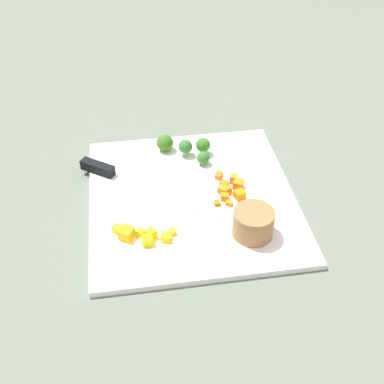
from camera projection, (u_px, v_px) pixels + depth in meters
ground_plane at (192, 201)px, 0.94m from camera, size 4.00×4.00×0.00m
cutting_board at (192, 198)px, 0.93m from camera, size 0.40×0.38×0.01m
prep_bowl at (253, 223)px, 0.84m from camera, size 0.07×0.07×0.05m
chef_knife at (130, 180)px, 0.96m from camera, size 0.23×0.30×0.02m
carrot_dice_0 at (228, 191)px, 0.93m from camera, size 0.01×0.01×0.01m
carrot_dice_1 at (240, 195)px, 0.92m from camera, size 0.02×0.02×0.02m
carrot_dice_2 at (225, 197)px, 0.92m from camera, size 0.02×0.02×0.01m
carrot_dice_3 at (229, 203)px, 0.91m from camera, size 0.01×0.01×0.01m
carrot_dice_4 at (223, 189)px, 0.94m from camera, size 0.02×0.02×0.01m
carrot_dice_5 at (224, 185)px, 0.94m from camera, size 0.02×0.02×0.01m
carrot_dice_6 at (238, 184)px, 0.94m from camera, size 0.02×0.02×0.02m
carrot_dice_7 at (219, 174)px, 0.98m from camera, size 0.01×0.01×0.01m
carrot_dice_8 at (218, 177)px, 0.97m from camera, size 0.02×0.02×0.01m
carrot_dice_9 at (217, 204)px, 0.91m from camera, size 0.01×0.01×0.01m
carrot_dice_10 at (234, 178)px, 0.96m from camera, size 0.02×0.02×0.02m
pepper_dice_0 at (147, 240)px, 0.83m from camera, size 0.02×0.02×0.02m
pepper_dice_1 at (172, 232)px, 0.85m from camera, size 0.02×0.02×0.01m
pepper_dice_2 at (166, 237)px, 0.84m from camera, size 0.02×0.02×0.01m
pepper_dice_3 at (151, 234)px, 0.84m from camera, size 0.02×0.02×0.02m
pepper_dice_4 at (117, 229)px, 0.85m from camera, size 0.02×0.02×0.01m
pepper_dice_5 at (141, 233)px, 0.85m from camera, size 0.02×0.02×0.01m
pepper_dice_6 at (126, 233)px, 0.84m from camera, size 0.03×0.03×0.02m
broccoli_floret_0 at (185, 147)px, 1.02m from camera, size 0.03×0.03×0.04m
broccoli_floret_1 at (203, 158)px, 1.00m from camera, size 0.03×0.03×0.03m
broccoli_floret_2 at (203, 145)px, 1.02m from camera, size 0.03×0.03×0.04m
broccoli_floret_3 at (165, 143)px, 1.03m from camera, size 0.04×0.04×0.04m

